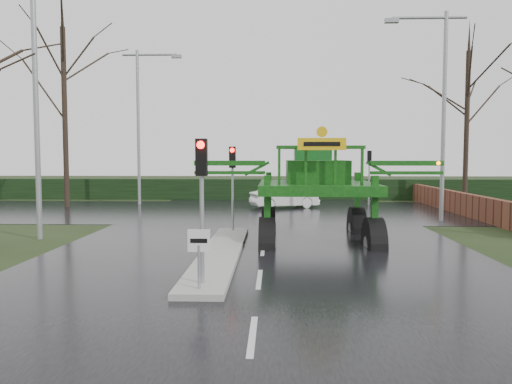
{
  "coord_description": "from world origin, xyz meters",
  "views": [
    {
      "loc": [
        0.37,
        -12.41,
        3.1
      ],
      "look_at": [
        -0.2,
        3.33,
        2.0
      ],
      "focal_mm": 35.0,
      "sensor_mm": 36.0,
      "label": 1
    }
  ],
  "objects_px": {
    "traffic_signal_mid": "(232,170)",
    "street_light_left_near": "(43,79)",
    "street_light_left_far": "(143,113)",
    "crop_sprayer": "(267,176)",
    "keep_left_sign": "(199,249)",
    "white_sedan": "(284,208)",
    "street_light_right": "(438,97)",
    "traffic_signal_near": "(202,179)",
    "traffic_signal_far": "(369,165)"
  },
  "relations": [
    {
      "from": "traffic_signal_near",
      "to": "street_light_right",
      "type": "height_order",
      "value": "street_light_right"
    },
    {
      "from": "keep_left_sign",
      "to": "street_light_left_near",
      "type": "height_order",
      "value": "street_light_left_near"
    },
    {
      "from": "street_light_right",
      "to": "white_sedan",
      "type": "bearing_deg",
      "value": 141.03
    },
    {
      "from": "keep_left_sign",
      "to": "white_sedan",
      "type": "distance_m",
      "value": 19.49
    },
    {
      "from": "street_light_right",
      "to": "street_light_left_far",
      "type": "height_order",
      "value": "same"
    },
    {
      "from": "white_sedan",
      "to": "keep_left_sign",
      "type": "bearing_deg",
      "value": 152.09
    },
    {
      "from": "traffic_signal_mid",
      "to": "crop_sprayer",
      "type": "height_order",
      "value": "crop_sprayer"
    },
    {
      "from": "street_light_right",
      "to": "street_light_left_far",
      "type": "bearing_deg",
      "value": 153.98
    },
    {
      "from": "keep_left_sign",
      "to": "traffic_signal_near",
      "type": "height_order",
      "value": "traffic_signal_near"
    },
    {
      "from": "keep_left_sign",
      "to": "traffic_signal_far",
      "type": "height_order",
      "value": "traffic_signal_far"
    },
    {
      "from": "traffic_signal_near",
      "to": "traffic_signal_mid",
      "type": "bearing_deg",
      "value": 90.0
    },
    {
      "from": "street_light_left_far",
      "to": "traffic_signal_mid",
      "type": "bearing_deg",
      "value": -61.14
    },
    {
      "from": "street_light_left_near",
      "to": "street_light_left_far",
      "type": "height_order",
      "value": "same"
    },
    {
      "from": "traffic_signal_mid",
      "to": "street_light_left_near",
      "type": "height_order",
      "value": "street_light_left_near"
    },
    {
      "from": "street_light_left_far",
      "to": "white_sedan",
      "type": "height_order",
      "value": "street_light_left_far"
    },
    {
      "from": "white_sedan",
      "to": "crop_sprayer",
      "type": "bearing_deg",
      "value": 154.98
    },
    {
      "from": "street_light_left_far",
      "to": "white_sedan",
      "type": "relative_size",
      "value": 2.44
    },
    {
      "from": "keep_left_sign",
      "to": "street_light_right",
      "type": "height_order",
      "value": "street_light_right"
    },
    {
      "from": "street_light_right",
      "to": "keep_left_sign",
      "type": "bearing_deg",
      "value": -125.12
    },
    {
      "from": "traffic_signal_far",
      "to": "street_light_left_near",
      "type": "relative_size",
      "value": 0.35
    },
    {
      "from": "street_light_right",
      "to": "street_light_left_far",
      "type": "xyz_separation_m",
      "value": [
        -16.39,
        8.0,
        0.0
      ]
    },
    {
      "from": "street_light_left_far",
      "to": "crop_sprayer",
      "type": "distance_m",
      "value": 17.44
    },
    {
      "from": "traffic_signal_near",
      "to": "keep_left_sign",
      "type": "bearing_deg",
      "value": -90.0
    },
    {
      "from": "crop_sprayer",
      "to": "white_sedan",
      "type": "distance_m",
      "value": 12.99
    },
    {
      "from": "traffic_signal_mid",
      "to": "street_light_left_far",
      "type": "relative_size",
      "value": 0.35
    },
    {
      "from": "keep_left_sign",
      "to": "white_sedan",
      "type": "bearing_deg",
      "value": 83.21
    },
    {
      "from": "traffic_signal_mid",
      "to": "traffic_signal_far",
      "type": "distance_m",
      "value": 14.75
    },
    {
      "from": "keep_left_sign",
      "to": "traffic_signal_mid",
      "type": "bearing_deg",
      "value": 90.0
    },
    {
      "from": "street_light_left_near",
      "to": "street_light_left_far",
      "type": "bearing_deg",
      "value": 90.0
    },
    {
      "from": "keep_left_sign",
      "to": "traffic_signal_near",
      "type": "distance_m",
      "value": 1.61
    },
    {
      "from": "crop_sprayer",
      "to": "traffic_signal_near",
      "type": "bearing_deg",
      "value": -103.08
    },
    {
      "from": "keep_left_sign",
      "to": "white_sedan",
      "type": "height_order",
      "value": "keep_left_sign"
    },
    {
      "from": "street_light_right",
      "to": "white_sedan",
      "type": "distance_m",
      "value": 11.02
    },
    {
      "from": "street_light_left_near",
      "to": "traffic_signal_mid",
      "type": "bearing_deg",
      "value": 12.21
    },
    {
      "from": "traffic_signal_far",
      "to": "crop_sprayer",
      "type": "height_order",
      "value": "crop_sprayer"
    },
    {
      "from": "street_light_left_near",
      "to": "street_light_left_far",
      "type": "xyz_separation_m",
      "value": [
        0.0,
        14.0,
        0.0
      ]
    },
    {
      "from": "street_light_right",
      "to": "crop_sprayer",
      "type": "bearing_deg",
      "value": -139.41
    },
    {
      "from": "traffic_signal_near",
      "to": "crop_sprayer",
      "type": "relative_size",
      "value": 0.38
    },
    {
      "from": "traffic_signal_mid",
      "to": "street_light_right",
      "type": "bearing_deg",
      "value": 25.4
    },
    {
      "from": "street_light_left_near",
      "to": "street_light_right",
      "type": "xyz_separation_m",
      "value": [
        16.39,
        6.0,
        0.0
      ]
    },
    {
      "from": "crop_sprayer",
      "to": "white_sedan",
      "type": "relative_size",
      "value": 2.26
    },
    {
      "from": "crop_sprayer",
      "to": "keep_left_sign",
      "type": "bearing_deg",
      "value": -102.13
    },
    {
      "from": "keep_left_sign",
      "to": "street_light_left_near",
      "type": "relative_size",
      "value": 0.14
    },
    {
      "from": "traffic_signal_mid",
      "to": "white_sedan",
      "type": "bearing_deg",
      "value": 77.45
    },
    {
      "from": "traffic_signal_near",
      "to": "traffic_signal_far",
      "type": "height_order",
      "value": "same"
    },
    {
      "from": "street_light_left_far",
      "to": "crop_sprayer",
      "type": "bearing_deg",
      "value": -60.81
    },
    {
      "from": "traffic_signal_near",
      "to": "white_sedan",
      "type": "bearing_deg",
      "value": 83.04
    },
    {
      "from": "traffic_signal_mid",
      "to": "white_sedan",
      "type": "height_order",
      "value": "traffic_signal_mid"
    },
    {
      "from": "traffic_signal_far",
      "to": "street_light_right",
      "type": "bearing_deg",
      "value": 101.95
    },
    {
      "from": "street_light_left_near",
      "to": "white_sedan",
      "type": "xyz_separation_m",
      "value": [
        9.19,
        11.82,
        -5.99
      ]
    }
  ]
}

